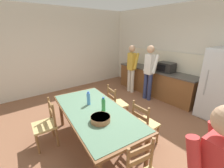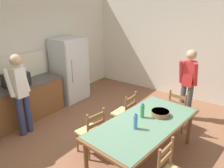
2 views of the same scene
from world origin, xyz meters
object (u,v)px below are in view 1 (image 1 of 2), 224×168
at_px(dining_table, 95,113).
at_px(chair_side_far_left, 116,104).
at_px(chair_side_near_left, 46,125).
at_px(person_at_counter, 149,70).
at_px(bottle_near_centre, 89,99).
at_px(chair_side_far_right, 144,124).
at_px(microwave, 166,67).
at_px(serving_bowl, 100,119).
at_px(refrigerator, 223,86).
at_px(bottle_off_centre, 103,105).
at_px(person_at_sink, 132,67).

bearing_deg(dining_table, chair_side_far_left, 115.21).
distance_m(chair_side_near_left, person_at_counter, 3.22).
relative_size(bottle_near_centre, chair_side_far_right, 0.30).
distance_m(bottle_near_centre, chair_side_near_left, 0.94).
bearing_deg(microwave, chair_side_far_left, -87.41).
distance_m(serving_bowl, chair_side_far_left, 1.28).
relative_size(microwave, serving_bowl, 1.56).
bearing_deg(microwave, chair_side_near_left, -91.10).
xyz_separation_m(microwave, chair_side_near_left, (-0.07, -3.69, -0.59)).
bearing_deg(refrigerator, person_at_counter, -164.73).
xyz_separation_m(bottle_off_centre, chair_side_far_right, (0.45, 0.63, -0.43)).
bearing_deg(dining_table, person_at_sink, 121.82).
height_order(dining_table, person_at_counter, person_at_counter).
relative_size(chair_side_near_left, person_at_sink, 0.55).
xyz_separation_m(dining_table, bottle_near_centre, (-0.27, 0.03, 0.19)).
distance_m(refrigerator, bottle_near_centre, 3.20).
bearing_deg(chair_side_far_right, dining_table, 53.82).
relative_size(bottle_off_centre, person_at_counter, 0.16).
height_order(dining_table, bottle_off_centre, bottle_off_centre).
distance_m(serving_bowl, person_at_sink, 3.18).
relative_size(dining_table, chair_side_far_right, 2.46).
distance_m(refrigerator, bottle_off_centre, 2.98).
xyz_separation_m(chair_side_far_right, chair_side_near_left, (-1.13, -1.49, 0.00)).
distance_m(dining_table, chair_side_far_left, 0.97).
height_order(bottle_near_centre, chair_side_near_left, bottle_near_centre).
bearing_deg(refrigerator, microwave, 179.32).
relative_size(dining_table, chair_side_near_left, 2.46).
bearing_deg(serving_bowl, person_at_sink, 126.32).
bearing_deg(bottle_off_centre, serving_bowl, -43.22).
relative_size(microwave, dining_table, 0.22).
relative_size(refrigerator, bottle_off_centre, 6.52).
bearing_deg(person_at_counter, person_at_sink, 88.56).
relative_size(bottle_near_centre, bottle_off_centre, 1.00).
bearing_deg(dining_table, microwave, 99.52).
bearing_deg(person_at_sink, chair_side_far_left, -145.02).
xyz_separation_m(dining_table, person_at_counter, (-0.73, 2.43, 0.29)).
bearing_deg(person_at_sink, bottle_near_centre, -152.65).
xyz_separation_m(bottle_near_centre, person_at_counter, (-0.47, 2.40, 0.10)).
distance_m(dining_table, serving_bowl, 0.40).
xyz_separation_m(chair_side_near_left, person_at_counter, (-0.17, 3.18, 0.53)).
relative_size(refrigerator, microwave, 3.52).
bearing_deg(serving_bowl, dining_table, 162.51).
relative_size(dining_table, bottle_off_centre, 8.30).
bearing_deg(person_at_sink, dining_table, -148.18).
relative_size(microwave, person_at_counter, 0.29).
bearing_deg(bottle_near_centre, bottle_off_centre, 12.77).
distance_m(chair_side_far_right, person_at_sink, 2.74).
xyz_separation_m(serving_bowl, chair_side_far_left, (-0.76, 0.96, -0.36)).
xyz_separation_m(refrigerator, chair_side_near_left, (-1.66, -3.67, -0.44)).
height_order(bottle_near_centre, serving_bowl, bottle_near_centre).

